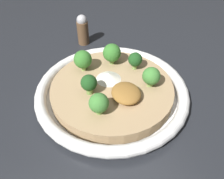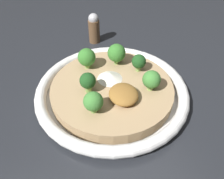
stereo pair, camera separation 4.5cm
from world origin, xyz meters
TOP-DOWN VIEW (x-y plane):
  - ground_plane at (0.00, 0.00)m, footprint 6.00×6.00m
  - risotto_bowl at (0.00, 0.00)m, footprint 0.31×0.31m
  - cheese_sprinkle at (-0.02, -0.00)m, footprint 0.05×0.05m
  - crispy_onion_garnish at (0.04, 0.01)m, footprint 0.06×0.05m
  - broccoli_left at (-0.07, 0.03)m, footprint 0.04×0.04m
  - broccoli_right at (0.06, -0.05)m, footprint 0.04×0.04m
  - broccoli_back_left at (-0.04, 0.07)m, footprint 0.03×0.03m
  - broccoli_back_right at (0.03, 0.07)m, footprint 0.04×0.04m
  - broccoli_front_left at (-0.07, -0.04)m, footprint 0.04×0.04m
  - broccoli_front_right at (0.01, -0.05)m, footprint 0.03×0.03m
  - pepper_shaker at (-0.23, -0.00)m, footprint 0.03×0.03m

SIDE VIEW (x-z plane):
  - ground_plane at x=0.00m, z-range 0.00..0.00m
  - risotto_bowl at x=0.00m, z-range 0.00..0.03m
  - cheese_sprinkle at x=-0.02m, z-range 0.03..0.05m
  - pepper_shaker at x=-0.23m, z-range 0.00..0.08m
  - crispy_onion_garnish at x=0.04m, z-range 0.03..0.05m
  - broccoli_back_left at x=-0.04m, z-range 0.04..0.07m
  - broccoli_right at x=0.06m, z-range 0.03..0.08m
  - broccoli_back_right at x=0.03m, z-range 0.03..0.08m
  - broccoli_front_right at x=0.01m, z-range 0.04..0.08m
  - broccoli_front_left at x=-0.07m, z-range 0.03..0.08m
  - broccoli_left at x=-0.07m, z-range 0.04..0.08m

